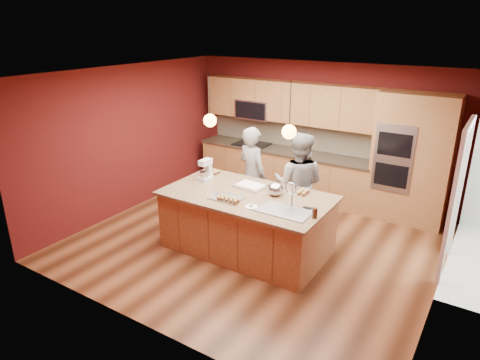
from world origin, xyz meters
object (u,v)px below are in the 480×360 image
Objects in this scene: stand_mixer at (205,171)px; island at (247,222)px; person_left at (252,175)px; person_right at (298,184)px; mixing_bowl at (276,189)px.

island is at bearing -9.74° from stand_mixer.
island is at bearing 135.18° from person_left.
person_right reaches higher than mixing_bowl.
island is at bearing 56.45° from person_right.
mixing_bowl is (0.37, 0.20, 0.56)m from island.
person_right is 0.79m from mixing_bowl.
person_left is at bearing 62.52° from stand_mixer.
stand_mixer is 1.31m from mixing_bowl.
stand_mixer reaches higher than mixing_bowl.
stand_mixer is (-1.33, -0.78, 0.21)m from person_right.
person_left is 6.92× the size of mixing_bowl.
person_left is 1.17m from mixing_bowl.
island is 7.36× the size of stand_mixer.
person_left is at bearing 138.53° from mixing_bowl.
mixing_bowl is (-0.03, -0.77, 0.16)m from person_right.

